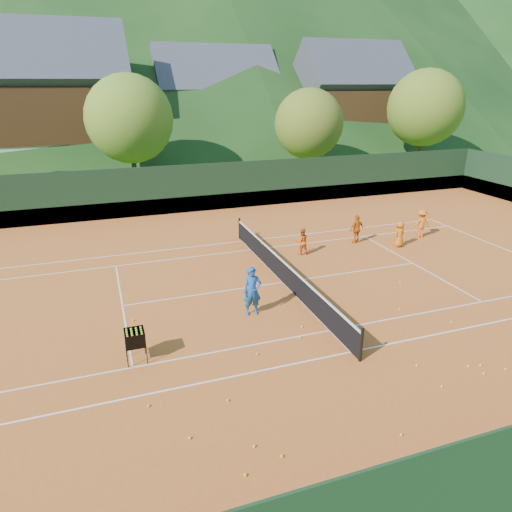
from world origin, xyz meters
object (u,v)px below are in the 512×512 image
object	(u,v)px
chalet_mid	(215,109)
student_c	(400,234)
chalet_right	(349,106)
student_b	(357,229)
coach	(252,291)
chalet_left	(50,107)
student_d	(421,223)
tennis_net	(283,271)
student_a	(302,241)
ball_hopper	(135,339)

from	to	relation	value
chalet_mid	student_c	bearing A→B (deg)	-87.97
student_c	chalet_right	bearing A→B (deg)	-129.86
student_c	student_b	bearing A→B (deg)	-50.48
student_c	chalet_right	world-z (taller)	chalet_right
student_c	coach	bearing A→B (deg)	10.04
student_c	chalet_left	size ratio (longest dim) A/B	0.10
student_c	chalet_mid	world-z (taller)	chalet_mid
student_d	tennis_net	world-z (taller)	student_d
student_b	tennis_net	xyz separation A→B (m)	(-5.42, -3.35, -0.23)
tennis_net	chalet_mid	size ratio (longest dim) A/B	0.95
coach	chalet_right	world-z (taller)	chalet_right
student_d	chalet_right	size ratio (longest dim) A/B	0.13
student_b	tennis_net	bearing A→B (deg)	19.58
student_b	chalet_right	bearing A→B (deg)	-130.84
student_a	student_d	world-z (taller)	student_d
student_d	tennis_net	size ratio (longest dim) A/B	0.12
chalet_left	student_c	bearing A→B (deg)	-58.42
student_b	student_d	distance (m)	3.70
coach	chalet_right	xyz separation A→B (m)	(22.07, 32.18, 4.34)
student_a	student_d	xyz separation A→B (m)	(7.02, 0.30, 0.10)
coach	student_d	world-z (taller)	coach
ball_hopper	chalet_mid	bearing A→B (deg)	72.07
student_b	student_c	size ratio (longest dim) A/B	1.10
student_c	chalet_mid	bearing A→B (deg)	-103.04
ball_hopper	chalet_right	xyz separation A→B (m)	(26.23, 33.79, 4.49)
student_d	chalet_left	size ratio (longest dim) A/B	0.11
coach	chalet_right	size ratio (longest dim) A/B	0.15
student_b	chalet_right	xyz separation A→B (m)	(14.58, 26.65, 4.51)
chalet_mid	ball_hopper	bearing A→B (deg)	-107.93
student_c	chalet_right	size ratio (longest dim) A/B	0.11
student_c	student_d	distance (m)	2.18
ball_hopper	chalet_right	bearing A→B (deg)	52.18
student_d	chalet_left	world-z (taller)	chalet_left
chalet_left	student_a	bearing A→B (deg)	-66.08
coach	student_b	world-z (taller)	coach
student_b	student_c	xyz separation A→B (m)	(1.71, -1.22, -0.07)
chalet_right	ball_hopper	bearing A→B (deg)	-127.82
student_c	chalet_right	distance (m)	31.03
coach	student_d	bearing A→B (deg)	28.40
chalet_left	chalet_mid	bearing A→B (deg)	14.04
student_c	ball_hopper	distance (m)	14.61
student_a	student_b	size ratio (longest dim) A/B	0.89
chalet_left	chalet_right	world-z (taller)	chalet_left
student_a	student_c	size ratio (longest dim) A/B	0.98
student_b	chalet_mid	xyz separation A→B (m)	(0.58, 30.65, 4.24)
student_d	student_c	bearing A→B (deg)	30.80
chalet_right	chalet_mid	bearing A→B (deg)	164.05
student_a	tennis_net	xyz separation A→B (m)	(-2.09, -2.75, -0.15)
ball_hopper	chalet_left	bearing A→B (deg)	96.37
student_c	student_a	bearing A→B (deg)	-21.98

